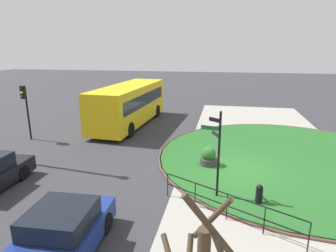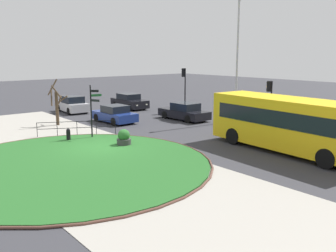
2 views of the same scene
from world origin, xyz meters
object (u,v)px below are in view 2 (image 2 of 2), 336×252
at_px(car_near_lane, 114,114).
at_px(car_trailing, 184,112).
at_px(car_far_lane, 73,105).
at_px(traffic_light_near, 184,80).
at_px(lamppost_tall, 237,57).
at_px(planter_near_signpost, 124,138).
at_px(bollard_foreground, 68,135).
at_px(bus_yellow, 289,123).
at_px(street_tree_bare, 57,104).
at_px(signpost_directional, 92,108).
at_px(car_oncoming, 129,102).
at_px(traffic_light_far, 270,94).

bearing_deg(car_near_lane, car_trailing, -119.93).
relative_size(car_far_lane, traffic_light_near, 1.00).
height_order(lamppost_tall, planter_near_signpost, lamppost_tall).
bearing_deg(bollard_foreground, bus_yellow, 39.43).
distance_m(traffic_light_near, street_tree_bare, 12.06).
relative_size(lamppost_tall, street_tree_bare, 2.75).
relative_size(signpost_directional, lamppost_tall, 0.36).
height_order(car_near_lane, lamppost_tall, lamppost_tall).
xyz_separation_m(car_near_lane, car_trailing, (2.63, 5.14, 0.01)).
relative_size(bus_yellow, car_near_lane, 2.37).
relative_size(bollard_foreground, car_far_lane, 0.20).
xyz_separation_m(lamppost_tall, street_tree_bare, (-7.69, -11.76, -3.50)).
bearing_deg(signpost_directional, car_oncoming, 136.50).
bearing_deg(lamppost_tall, traffic_light_near, 178.64).
bearing_deg(car_trailing, lamppost_tall, -143.10).
bearing_deg(car_near_lane, lamppost_tall, -130.34).
relative_size(car_trailing, car_oncoming, 1.02).
bearing_deg(bus_yellow, car_oncoming, 176.16).
xyz_separation_m(signpost_directional, street_tree_bare, (-5.86, 0.09, -0.37)).
distance_m(car_near_lane, street_tree_bare, 4.51).
bearing_deg(signpost_directional, car_trailing, 99.06).
xyz_separation_m(traffic_light_near, traffic_light_far, (9.59, -0.15, -0.44)).
xyz_separation_m(bus_yellow, traffic_light_far, (-4.96, 5.04, 0.92)).
relative_size(signpost_directional, car_near_lane, 0.85).
xyz_separation_m(traffic_light_near, lamppost_tall, (6.41, -0.15, 2.15)).
bearing_deg(traffic_light_far, car_far_lane, 19.60).
distance_m(car_oncoming, lamppost_tall, 12.75).
bearing_deg(bus_yellow, street_tree_bare, -153.52).
relative_size(signpost_directional, car_trailing, 0.75).
distance_m(signpost_directional, traffic_light_near, 12.88).
height_order(bus_yellow, lamppost_tall, lamppost_tall).
xyz_separation_m(car_oncoming, street_tree_bare, (3.99, -9.27, 0.94)).
relative_size(bus_yellow, car_oncoming, 2.14).
relative_size(car_near_lane, street_tree_bare, 1.16).
height_order(car_near_lane, car_far_lane, car_far_lane).
height_order(bollard_foreground, traffic_light_far, traffic_light_far).
relative_size(car_trailing, planter_near_signpost, 4.54).
bearing_deg(traffic_light_near, car_near_lane, 87.99).
bearing_deg(planter_near_signpost, signpost_directional, -171.64).
bearing_deg(traffic_light_near, lamppost_tall, 173.18).
bearing_deg(lamppost_tall, signpost_directional, -98.79).
bearing_deg(street_tree_bare, traffic_light_far, 47.24).
height_order(signpost_directional, bus_yellow, signpost_directional).
distance_m(bus_yellow, planter_near_signpost, 9.53).
height_order(traffic_light_near, street_tree_bare, traffic_light_near).
bearing_deg(traffic_light_near, bollard_foreground, 102.17).
distance_m(car_near_lane, lamppost_tall, 10.73).
bearing_deg(traffic_light_far, traffic_light_near, -7.70).
relative_size(car_oncoming, lamppost_tall, 0.47).
height_order(bus_yellow, street_tree_bare, street_tree_bare).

